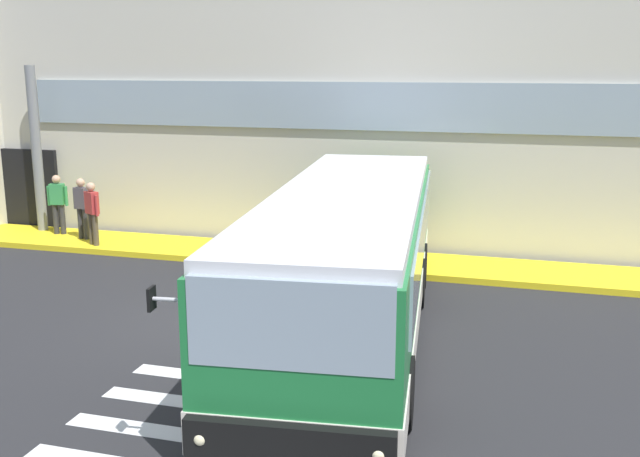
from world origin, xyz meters
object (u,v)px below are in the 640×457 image
entry_support_column (36,149)px  passenger_at_curb_edge (92,210)px  passenger_by_doorway (82,205)px  bus_main_foreground (348,265)px  safety_bollard_yellow (355,259)px  passenger_near_column (58,201)px

entry_support_column → passenger_at_curb_edge: (2.45, -1.19, -1.40)m
entry_support_column → passenger_by_doorway: bearing=-20.0°
bus_main_foreground → entry_support_column: bearing=152.4°
entry_support_column → safety_bollard_yellow: entry_support_column is taller
bus_main_foreground → passenger_near_column: bearing=152.0°
bus_main_foreground → passenger_at_curb_edge: bearing=151.9°
passenger_at_curb_edge → safety_bollard_yellow: (7.25, -0.61, -0.63)m
passenger_at_curb_edge → passenger_near_column: bearing=152.4°
entry_support_column → passenger_at_curb_edge: bearing=-25.8°
entry_support_column → passenger_near_column: entry_support_column is taller
passenger_near_column → passenger_at_curb_edge: bearing=-27.6°
passenger_by_doorway → safety_bollard_yellow: bearing=-8.2°
bus_main_foreground → passenger_near_column: (-9.61, 5.11, -0.25)m
passenger_by_doorway → safety_bollard_yellow: size_ratio=1.86×
bus_main_foreground → passenger_by_doorway: size_ratio=6.31×
passenger_near_column → safety_bollard_yellow: passenger_near_column is taller
entry_support_column → passenger_by_doorway: (1.79, -0.65, -1.40)m
entry_support_column → passenger_by_doorway: entry_support_column is taller
bus_main_foreground → passenger_by_doorway: bus_main_foreground is taller
passenger_near_column → safety_bollard_yellow: bearing=-9.4°
passenger_by_doorway → safety_bollard_yellow: (7.91, -1.15, -0.63)m
passenger_at_curb_edge → safety_bollard_yellow: bearing=-4.8°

